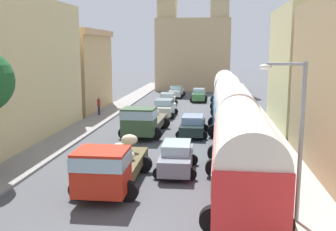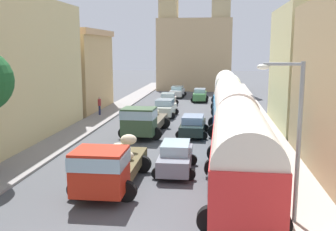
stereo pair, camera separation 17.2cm
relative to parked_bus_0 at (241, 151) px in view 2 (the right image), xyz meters
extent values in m
plane|color=#4A4C50|center=(-4.60, 20.50, -2.26)|extent=(154.00, 154.00, 0.00)
cube|color=gray|center=(-11.85, 20.50, -2.19)|extent=(2.50, 70.00, 0.14)
cube|color=#B1A49A|center=(2.65, 20.50, -2.19)|extent=(2.50, 70.00, 0.14)
cube|color=#D1BF87|center=(-15.40, 10.23, 2.76)|extent=(4.61, 14.70, 10.04)
cube|color=tan|center=(-15.70, 23.36, 1.63)|extent=(5.20, 9.64, 7.77)
cube|color=tan|center=(-15.70, 23.36, 5.81)|extent=(5.72, 9.64, 0.60)
cube|color=#CBC38C|center=(6.62, 17.08, 2.64)|extent=(5.44, 10.61, 9.79)
cube|color=tan|center=(-4.60, 45.96, 3.19)|extent=(11.28, 7.08, 10.89)
cube|color=tan|center=(-8.55, 44.19, 6.23)|extent=(2.74, 2.74, 16.98)
cube|color=tan|center=(-0.65, 44.19, 6.23)|extent=(2.74, 2.74, 16.98)
cube|color=red|center=(0.00, 0.00, -0.56)|extent=(2.55, 9.88, 2.39)
cylinder|color=silver|center=(0.00, 0.00, 0.64)|extent=(2.50, 9.68, 2.39)
cube|color=#99B7C6|center=(0.00, 0.00, -0.03)|extent=(2.59, 9.09, 0.77)
cylinder|color=black|center=(-1.12, 3.07, -1.76)|extent=(1.00, 0.35, 1.00)
cylinder|color=black|center=(1.19, 3.04, -1.76)|extent=(1.00, 0.35, 1.00)
cylinder|color=black|center=(-1.19, -3.04, -1.76)|extent=(1.00, 0.35, 1.00)
cylinder|color=black|center=(1.12, -3.07, -1.76)|extent=(1.00, 0.35, 1.00)
cube|color=teal|center=(0.00, 9.00, -0.48)|extent=(2.52, 9.72, 2.55)
cylinder|color=silver|center=(0.00, 9.00, 0.79)|extent=(2.47, 9.52, 2.31)
cube|color=#99B7C6|center=(0.00, 9.00, 0.08)|extent=(2.56, 8.94, 0.81)
cylinder|color=black|center=(-1.17, 11.98, -1.76)|extent=(1.00, 0.35, 1.00)
cylinder|color=black|center=(1.07, 12.02, -1.76)|extent=(1.00, 0.35, 1.00)
cylinder|color=black|center=(-1.07, 5.98, -1.76)|extent=(1.00, 0.35, 1.00)
cylinder|color=black|center=(1.17, 6.02, -1.76)|extent=(1.00, 0.35, 1.00)
cube|color=#3D83BB|center=(0.00, 18.00, -0.56)|extent=(2.65, 8.76, 2.40)
cylinder|color=silver|center=(0.00, 18.00, 0.65)|extent=(2.60, 8.58, 2.35)
cube|color=#99B7C6|center=(0.00, 18.00, -0.03)|extent=(2.68, 8.06, 0.77)
cylinder|color=black|center=(-1.06, 20.73, -1.76)|extent=(1.00, 0.35, 1.00)
cylinder|color=black|center=(1.22, 20.66, -1.76)|extent=(1.00, 0.35, 1.00)
cylinder|color=black|center=(-1.22, 15.34, -1.76)|extent=(1.00, 0.35, 1.00)
cylinder|color=black|center=(1.06, 15.27, -1.76)|extent=(1.00, 0.35, 1.00)
cube|color=silver|center=(0.00, 27.00, -0.64)|extent=(2.49, 8.32, 2.23)
cylinder|color=silver|center=(0.00, 27.00, 0.47)|extent=(2.44, 8.16, 2.40)
cube|color=#99B7C6|center=(0.00, 27.00, -0.15)|extent=(2.53, 7.66, 0.71)
cylinder|color=black|center=(-1.18, 29.57, -1.76)|extent=(1.00, 0.35, 1.00)
cylinder|color=black|center=(1.15, 29.58, -1.76)|extent=(1.00, 0.35, 1.00)
cylinder|color=black|center=(-1.15, 24.42, -1.76)|extent=(1.00, 0.35, 1.00)
cylinder|color=black|center=(1.18, 24.43, -1.76)|extent=(1.00, 0.35, 1.00)
cube|color=red|center=(-5.91, -0.75, -0.88)|extent=(2.21, 2.01, 1.86)
cube|color=#99B7C6|center=(-5.91, -0.75, -0.36)|extent=(2.25, 2.09, 0.59)
cube|color=brown|center=(-5.95, 2.56, -1.53)|extent=(2.24, 4.65, 0.55)
ellipsoid|color=beige|center=(-5.91, 1.08, -0.96)|extent=(0.91, 0.92, 0.60)
ellipsoid|color=beige|center=(-6.26, 3.60, -1.00)|extent=(1.00, 1.07, 0.52)
ellipsoid|color=beige|center=(-5.47, 2.28, -1.03)|extent=(0.86, 0.74, 0.46)
ellipsoid|color=beige|center=(-5.69, 3.70, -0.56)|extent=(1.00, 0.84, 0.58)
cylinder|color=black|center=(-4.82, -0.57, -1.81)|extent=(0.90, 0.31, 0.90)
cylinder|color=black|center=(-7.01, -0.60, -1.81)|extent=(0.90, 0.31, 0.90)
cylinder|color=black|center=(-4.87, 3.39, -1.81)|extent=(0.90, 0.32, 0.90)
cylinder|color=black|center=(-7.05, 3.37, -1.81)|extent=(0.90, 0.32, 0.90)
cube|color=#374F32|center=(-6.49, 10.53, -0.86)|extent=(2.34, 1.96, 1.90)
cube|color=#99B7C6|center=(-6.49, 10.53, -0.33)|extent=(2.39, 2.03, 0.61)
cube|color=brown|center=(-6.40, 13.97, -1.53)|extent=(2.42, 5.05, 0.55)
ellipsoid|color=beige|center=(-6.11, 15.61, -1.02)|extent=(0.89, 0.95, 0.47)
ellipsoid|color=silver|center=(-6.23, 14.25, -1.01)|extent=(1.09, 1.00, 0.50)
ellipsoid|color=beige|center=(-6.78, 14.17, -1.02)|extent=(1.04, 1.12, 0.47)
ellipsoid|color=silver|center=(-6.61, 13.30, -0.68)|extent=(0.82, 0.96, 0.48)
cylinder|color=black|center=(-5.34, 10.75, -1.81)|extent=(0.90, 0.31, 0.90)
cylinder|color=black|center=(-7.63, 10.81, -1.81)|extent=(0.90, 0.31, 0.90)
cylinder|color=black|center=(-5.23, 14.88, -1.81)|extent=(0.90, 0.31, 0.90)
cylinder|color=black|center=(-7.52, 14.94, -1.81)|extent=(0.90, 0.31, 0.90)
cube|color=silver|center=(-5.97, 20.49, -1.57)|extent=(1.93, 3.99, 0.83)
cube|color=#91ABC0|center=(-5.97, 20.49, -0.87)|extent=(1.65, 2.10, 0.58)
cylinder|color=black|center=(-5.12, 19.24, -1.96)|extent=(0.60, 0.21, 0.60)
cylinder|color=black|center=(-6.91, 19.31, -1.96)|extent=(0.60, 0.21, 0.60)
cylinder|color=black|center=(-5.03, 21.67, -1.96)|extent=(0.60, 0.21, 0.60)
cylinder|color=black|center=(-6.82, 21.74, -1.96)|extent=(0.60, 0.21, 0.60)
cube|color=beige|center=(-6.48, 27.04, -1.65)|extent=(1.89, 4.20, 0.67)
cube|color=#96B3BE|center=(-6.48, 27.04, -1.03)|extent=(1.59, 2.22, 0.58)
cylinder|color=black|center=(-5.57, 25.81, -1.96)|extent=(0.60, 0.21, 0.60)
cylinder|color=black|center=(-7.26, 25.72, -1.96)|extent=(0.60, 0.21, 0.60)
cylinder|color=black|center=(-5.70, 28.36, -1.96)|extent=(0.60, 0.21, 0.60)
cylinder|color=black|center=(-7.38, 28.28, -1.96)|extent=(0.60, 0.21, 0.60)
cube|color=silver|center=(-6.26, 35.49, -1.61)|extent=(1.70, 4.25, 0.75)
cube|color=#97C3CC|center=(-6.26, 35.49, -0.99)|extent=(1.45, 2.22, 0.48)
cylinder|color=black|center=(-5.51, 34.16, -1.96)|extent=(0.60, 0.21, 0.60)
cylinder|color=black|center=(-7.09, 34.21, -1.96)|extent=(0.60, 0.21, 0.60)
cylinder|color=black|center=(-5.44, 36.77, -1.96)|extent=(0.60, 0.21, 0.60)
cylinder|color=black|center=(-7.02, 36.81, -1.96)|extent=(0.60, 0.21, 0.60)
cube|color=gray|center=(-3.16, 3.76, -1.59)|extent=(1.70, 4.11, 0.80)
cube|color=#9FBBC6|center=(-3.16, 3.76, -0.92)|extent=(1.47, 2.15, 0.53)
cylinder|color=black|center=(-4.00, 5.01, -1.96)|extent=(0.60, 0.21, 0.60)
cylinder|color=black|center=(-2.37, 5.04, -1.96)|extent=(0.60, 0.21, 0.60)
cylinder|color=black|center=(-3.95, 2.48, -1.96)|extent=(0.60, 0.21, 0.60)
cylinder|color=black|center=(-2.32, 2.51, -1.96)|extent=(0.60, 0.21, 0.60)
cube|color=#1B2825|center=(-2.79, 12.68, -1.64)|extent=(1.80, 4.27, 0.70)
cube|color=#92ABD2|center=(-2.79, 12.68, -1.02)|extent=(1.56, 2.23, 0.54)
cylinder|color=black|center=(-3.64, 14.01, -1.96)|extent=(0.60, 0.21, 0.60)
cylinder|color=black|center=(-1.90, 13.98, -1.96)|extent=(0.60, 0.21, 0.60)
cylinder|color=black|center=(-3.68, 11.37, -1.96)|extent=(0.60, 0.21, 0.60)
cylinder|color=black|center=(-1.94, 11.35, -1.96)|extent=(0.60, 0.21, 0.60)
cube|color=#498B4C|center=(-3.11, 31.78, -1.58)|extent=(1.53, 3.98, 0.82)
cube|color=#98B3CC|center=(-3.11, 31.78, -0.92)|extent=(1.34, 2.07, 0.48)
cylinder|color=black|center=(-3.87, 33.01, -1.96)|extent=(0.60, 0.21, 0.60)
cylinder|color=black|center=(-2.34, 33.01, -1.96)|extent=(0.60, 0.21, 0.60)
cylinder|color=black|center=(-3.87, 30.55, -1.96)|extent=(0.60, 0.21, 0.60)
cylinder|color=black|center=(-2.35, 30.55, -1.96)|extent=(0.60, 0.21, 0.60)
cylinder|color=#23274E|center=(-12.23, 19.85, -2.19)|extent=(0.17, 0.17, 0.14)
cylinder|color=#23274E|center=(-12.23, 19.85, -1.67)|extent=(0.29, 0.29, 0.90)
cylinder|color=maroon|center=(-12.23, 19.85, -0.90)|extent=(0.44, 0.44, 0.63)
sphere|color=tan|center=(-12.23, 19.85, -0.48)|extent=(0.21, 0.21, 0.21)
cylinder|color=gray|center=(1.90, -2.01, 0.78)|extent=(0.16, 0.16, 6.07)
cylinder|color=gray|center=(1.22, -2.01, 3.71)|extent=(1.36, 0.11, 0.11)
ellipsoid|color=silver|center=(0.54, -2.01, 3.61)|extent=(0.44, 0.28, 0.20)
camera|label=1|loc=(-1.25, -16.15, 4.27)|focal=41.65mm
camera|label=2|loc=(-1.08, -16.13, 4.27)|focal=41.65mm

